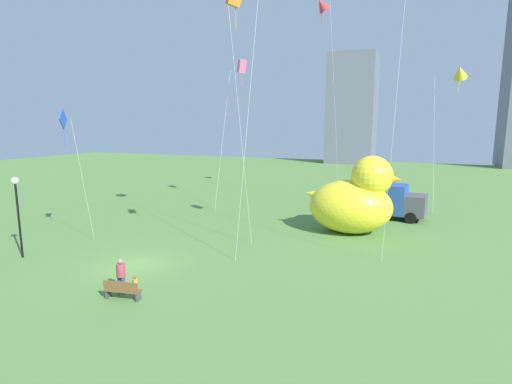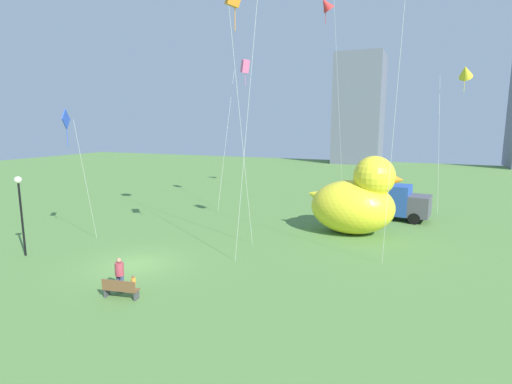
% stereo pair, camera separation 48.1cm
% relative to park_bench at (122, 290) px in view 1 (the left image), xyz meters
% --- Properties ---
extents(ground_plane, '(140.00, 140.00, 0.00)m').
position_rel_park_bench_xyz_m(ground_plane, '(-2.27, 3.80, -0.47)').
color(ground_plane, '#56833F').
extents(park_bench, '(1.70, 0.72, 0.90)m').
position_rel_park_bench_xyz_m(park_bench, '(0.00, 0.00, 0.00)').
color(park_bench, brown).
rests_on(park_bench, ground).
extents(person_adult, '(0.41, 0.41, 1.65)m').
position_rel_park_bench_xyz_m(person_adult, '(-0.53, 0.59, 0.44)').
color(person_adult, '#38476B').
rests_on(person_adult, ground).
extents(person_child, '(0.22, 0.22, 0.90)m').
position_rel_park_bench_xyz_m(person_child, '(0.20, 0.65, 0.02)').
color(person_child, silver).
rests_on(person_child, ground).
extents(giant_inflatable_duck, '(6.78, 4.35, 5.62)m').
position_rel_park_bench_xyz_m(giant_inflatable_duck, '(7.95, 15.07, 1.92)').
color(giant_inflatable_duck, yellow).
rests_on(giant_inflatable_duck, ground).
extents(lamppost, '(0.41, 0.41, 4.77)m').
position_rel_park_bench_xyz_m(lamppost, '(-9.39, 2.46, 2.95)').
color(lamppost, black).
rests_on(lamppost, ground).
extents(box_truck, '(5.78, 2.99, 2.85)m').
position_rel_park_bench_xyz_m(box_truck, '(10.04, 20.83, 0.96)').
color(box_truck, '#264CA5').
rests_on(box_truck, ground).
extents(city_skyline, '(44.13, 13.46, 41.08)m').
position_rel_park_bench_xyz_m(city_skyline, '(23.89, 71.82, 16.70)').
color(city_skyline, slate).
rests_on(city_skyline, ground).
extents(kite_blue, '(1.59, 1.87, 8.71)m').
position_rel_park_bench_xyz_m(kite_blue, '(-8.80, 5.71, 7.31)').
color(kite_blue, silver).
rests_on(kite_blue, ground).
extents(kite_red, '(3.00, 3.23, 19.48)m').
position_rel_park_bench_xyz_m(kite_red, '(2.96, 25.37, 18.17)').
color(kite_red, silver).
rests_on(kite_red, ground).
extents(kite_yellow, '(2.64, 3.30, 12.95)m').
position_rel_park_bench_xyz_m(kite_yellow, '(15.01, 25.99, 11.67)').
color(kite_yellow, silver).
rests_on(kite_yellow, ground).
extents(kite_pink, '(2.54, 3.92, 13.45)m').
position_rel_park_bench_xyz_m(kite_pink, '(-2.92, 20.05, 12.26)').
color(kite_pink, silver).
rests_on(kite_pink, ground).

